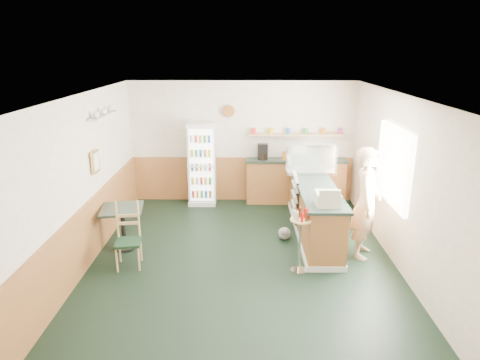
{
  "coord_description": "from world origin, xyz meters",
  "views": [
    {
      "loc": [
        0.05,
        -6.4,
        3.38
      ],
      "look_at": [
        -0.03,
        0.6,
        1.21
      ],
      "focal_mm": 32.0,
      "sensor_mm": 36.0,
      "label": 1
    }
  ],
  "objects_px": {
    "cafe_table": "(123,220)",
    "shopkeeper": "(366,203)",
    "display_case": "(311,159)",
    "condiment_stand": "(300,231)",
    "cafe_chair": "(129,233)",
    "drinks_fridge": "(202,164)",
    "cash_register": "(327,199)"
  },
  "relations": [
    {
      "from": "display_case",
      "to": "cafe_chair",
      "type": "distance_m",
      "value": 3.74
    },
    {
      "from": "condiment_stand",
      "to": "cafe_chair",
      "type": "distance_m",
      "value": 2.72
    },
    {
      "from": "drinks_fridge",
      "to": "cafe_chair",
      "type": "distance_m",
      "value": 3.05
    },
    {
      "from": "cafe_table",
      "to": "condiment_stand",
      "type": "bearing_deg",
      "value": -14.54
    },
    {
      "from": "drinks_fridge",
      "to": "cafe_chair",
      "type": "height_order",
      "value": "drinks_fridge"
    },
    {
      "from": "display_case",
      "to": "cafe_table",
      "type": "distance_m",
      "value": 3.73
    },
    {
      "from": "cash_register",
      "to": "condiment_stand",
      "type": "xyz_separation_m",
      "value": [
        -0.44,
        -0.26,
        -0.43
      ]
    },
    {
      "from": "condiment_stand",
      "to": "cafe_chair",
      "type": "height_order",
      "value": "cafe_chair"
    },
    {
      "from": "display_case",
      "to": "shopkeeper",
      "type": "bearing_deg",
      "value": -65.49
    },
    {
      "from": "shopkeeper",
      "to": "condiment_stand",
      "type": "distance_m",
      "value": 1.3
    },
    {
      "from": "cash_register",
      "to": "cafe_chair",
      "type": "bearing_deg",
      "value": -178.89
    },
    {
      "from": "cafe_table",
      "to": "cash_register",
      "type": "bearing_deg",
      "value": -8.46
    },
    {
      "from": "drinks_fridge",
      "to": "shopkeeper",
      "type": "xyz_separation_m",
      "value": [
        2.94,
        -2.53,
        0.02
      ]
    },
    {
      "from": "drinks_fridge",
      "to": "cafe_table",
      "type": "height_order",
      "value": "drinks_fridge"
    },
    {
      "from": "shopkeeper",
      "to": "cafe_table",
      "type": "bearing_deg",
      "value": 107.25
    },
    {
      "from": "drinks_fridge",
      "to": "cafe_chair",
      "type": "bearing_deg",
      "value": -107.36
    },
    {
      "from": "cafe_table",
      "to": "shopkeeper",
      "type": "bearing_deg",
      "value": -2.87
    },
    {
      "from": "drinks_fridge",
      "to": "condiment_stand",
      "type": "bearing_deg",
      "value": -59.75
    },
    {
      "from": "display_case",
      "to": "condiment_stand",
      "type": "height_order",
      "value": "display_case"
    },
    {
      "from": "display_case",
      "to": "drinks_fridge",
      "type": "bearing_deg",
      "value": 156.05
    },
    {
      "from": "cash_register",
      "to": "condiment_stand",
      "type": "height_order",
      "value": "cash_register"
    },
    {
      "from": "condiment_stand",
      "to": "cafe_table",
      "type": "xyz_separation_m",
      "value": [
        -2.96,
        0.77,
        -0.15
      ]
    },
    {
      "from": "display_case",
      "to": "shopkeeper",
      "type": "relative_size",
      "value": 0.51
    },
    {
      "from": "shopkeeper",
      "to": "cafe_chair",
      "type": "bearing_deg",
      "value": 115.42
    },
    {
      "from": "cafe_chair",
      "to": "condiment_stand",
      "type": "bearing_deg",
      "value": -12.21
    },
    {
      "from": "shopkeeper",
      "to": "cafe_table",
      "type": "relative_size",
      "value": 2.39
    },
    {
      "from": "cash_register",
      "to": "condiment_stand",
      "type": "relative_size",
      "value": 0.37
    },
    {
      "from": "shopkeeper",
      "to": "condiment_stand",
      "type": "relative_size",
      "value": 1.84
    },
    {
      "from": "drinks_fridge",
      "to": "display_case",
      "type": "height_order",
      "value": "drinks_fridge"
    },
    {
      "from": "display_case",
      "to": "condiment_stand",
      "type": "distance_m",
      "value": 2.22
    },
    {
      "from": "condiment_stand",
      "to": "cafe_table",
      "type": "height_order",
      "value": "condiment_stand"
    },
    {
      "from": "drinks_fridge",
      "to": "shopkeeper",
      "type": "bearing_deg",
      "value": -40.7
    }
  ]
}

